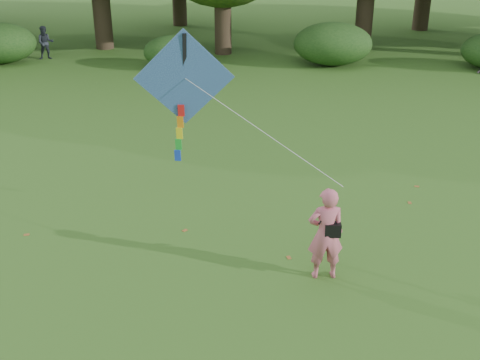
{
  "coord_description": "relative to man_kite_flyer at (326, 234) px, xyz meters",
  "views": [
    {
      "loc": [
        -0.31,
        -8.99,
        6.53
      ],
      "look_at": [
        -0.64,
        2.0,
        1.5
      ],
      "focal_mm": 45.0,
      "sensor_mm": 36.0,
      "label": 1
    }
  ],
  "objects": [
    {
      "name": "shrub_band",
      "position": [
        -1.72,
        16.74,
        -0.08
      ],
      "size": [
        39.15,
        3.22,
        1.88
      ],
      "color": "#264919",
      "rests_on": "ground"
    },
    {
      "name": "ground",
      "position": [
        -1.0,
        -0.86,
        -0.94
      ],
      "size": [
        100.0,
        100.0,
        0.0
      ],
      "primitive_type": "plane",
      "color": "#265114",
      "rests_on": "ground"
    },
    {
      "name": "crossbody_bag",
      "position": [
        0.12,
        -0.03,
        0.12
      ],
      "size": [
        0.43,
        0.2,
        0.73
      ],
      "color": "black",
      "rests_on": "ground"
    },
    {
      "name": "flying_kite",
      "position": [
        -2.84,
        2.4,
        2.26
      ],
      "size": [
        4.14,
        2.7,
        2.94
      ],
      "color": "#243C9D",
      "rests_on": "ground"
    },
    {
      "name": "fallen_leaves",
      "position": [
        -0.29,
        -0.08,
        -0.93
      ],
      "size": [
        11.3,
        8.39,
        0.01
      ],
      "color": "brown",
      "rests_on": "ground"
    },
    {
      "name": "man_kite_flyer",
      "position": [
        0.0,
        0.0,
        0.0
      ],
      "size": [
        0.73,
        0.52,
        1.87
      ],
      "primitive_type": "imported",
      "rotation": [
        0.0,
        0.0,
        3.25
      ],
      "color": "#C15B6B",
      "rests_on": "ground"
    },
    {
      "name": "bystander_left",
      "position": [
        -11.13,
        17.71,
        -0.17
      ],
      "size": [
        0.88,
        0.78,
        1.52
      ],
      "primitive_type": "imported",
      "rotation": [
        0.0,
        0.0,
        0.31
      ],
      "color": "#262A33",
      "rests_on": "ground"
    }
  ]
}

